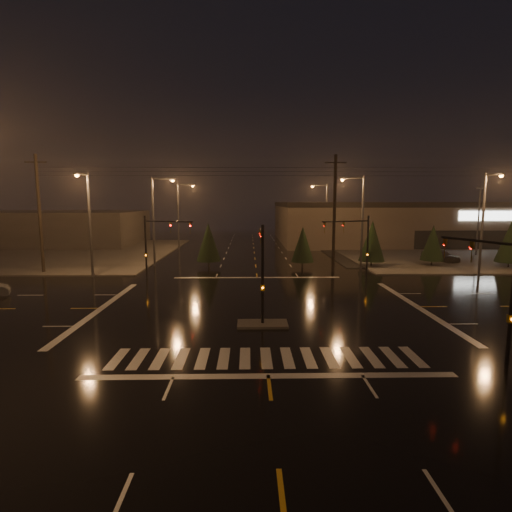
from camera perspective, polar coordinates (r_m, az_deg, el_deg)
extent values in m
plane|color=black|center=(27.97, 0.64, -7.37)|extent=(140.00, 140.00, 0.00)
cube|color=#43403C|center=(65.19, 27.15, 0.55)|extent=(36.00, 36.00, 0.12)
cube|color=#43403C|center=(64.43, -28.00, 0.42)|extent=(36.00, 36.00, 0.12)
cube|color=#43403C|center=(24.11, 0.93, -9.68)|extent=(3.00, 1.60, 0.15)
cube|color=beige|center=(19.43, 1.47, -14.32)|extent=(15.00, 2.60, 0.01)
cube|color=beige|center=(17.60, 1.77, -16.77)|extent=(16.00, 0.50, 0.01)
cube|color=beige|center=(38.69, 0.16, -3.09)|extent=(16.00, 0.50, 0.01)
cube|color=black|center=(66.03, 31.79, 0.30)|extent=(50.00, 24.00, 0.08)
cube|color=brown|center=(81.39, 25.11, 4.39)|extent=(60.00, 28.00, 7.00)
cube|color=black|center=(81.30, 25.25, 6.71)|extent=(60.20, 28.20, 0.80)
cube|color=white|center=(68.96, 30.35, 4.98)|extent=(9.00, 0.20, 1.40)
cube|color=black|center=(69.20, 30.12, 2.01)|extent=(22.00, 0.15, 2.80)
cube|color=#393432|center=(77.12, -27.44, 3.57)|extent=(30.00, 18.00, 5.60)
cylinder|color=black|center=(23.40, 0.95, -2.84)|extent=(0.18, 0.18, 6.00)
cylinder|color=black|center=(25.31, 0.78, 3.68)|extent=(0.12, 4.50, 0.12)
imported|color=#594707|center=(27.34, 0.64, 3.88)|extent=(0.16, 0.20, 1.00)
cube|color=#594707|center=(23.54, 0.95, -4.51)|extent=(0.25, 0.18, 0.35)
cylinder|color=black|center=(39.39, 15.63, 1.22)|extent=(0.18, 0.18, 6.00)
cylinder|color=black|center=(37.76, 12.71, 4.85)|extent=(4.74, 1.82, 0.12)
imported|color=#594707|center=(36.56, 9.77, 4.76)|extent=(0.24, 0.22, 1.00)
cube|color=#594707|center=(39.48, 15.59, 0.21)|extent=(0.25, 0.18, 0.35)
cylinder|color=black|center=(38.95, -15.46, 1.16)|extent=(0.18, 0.18, 6.00)
cylinder|color=black|center=(37.40, -12.43, 4.84)|extent=(4.74, 1.82, 0.12)
imported|color=#594707|center=(36.29, -9.37, 4.75)|extent=(0.24, 0.22, 1.00)
cube|color=#594707|center=(39.04, -15.43, 0.14)|extent=(0.25, 0.18, 0.35)
cylinder|color=black|center=(20.46, 32.73, -5.65)|extent=(0.18, 0.18, 6.00)
cylinder|color=black|center=(21.30, 28.90, 1.92)|extent=(1.48, 3.80, 0.12)
imported|color=#594707|center=(22.50, 25.40, 2.28)|extent=(0.22, 0.24, 1.00)
cube|color=#594707|center=(20.62, 32.58, -7.55)|extent=(0.25, 0.18, 0.35)
cylinder|color=#38383A|center=(46.29, -14.46, 4.69)|extent=(0.24, 0.24, 10.00)
cylinder|color=#38383A|center=(46.04, -13.19, 10.69)|extent=(2.40, 0.14, 0.14)
cube|color=#38383A|center=(45.82, -11.82, 10.69)|extent=(0.70, 0.30, 0.18)
sphere|color=orange|center=(45.82, -11.82, 10.52)|extent=(0.32, 0.32, 0.32)
cylinder|color=#38383A|center=(61.96, -11.06, 5.52)|extent=(0.24, 0.24, 10.00)
cylinder|color=#38383A|center=(61.77, -10.06, 9.99)|extent=(2.40, 0.14, 0.14)
cube|color=#38383A|center=(61.61, -9.03, 9.98)|extent=(0.70, 0.30, 0.18)
sphere|color=orange|center=(61.60, -9.03, 9.85)|extent=(0.32, 0.32, 0.32)
cylinder|color=#38383A|center=(44.78, 14.94, 4.58)|extent=(0.24, 0.24, 10.00)
cylinder|color=#38383A|center=(44.47, 13.65, 10.79)|extent=(2.40, 0.14, 0.14)
cube|color=#38383A|center=(44.20, 12.24, 10.79)|extent=(0.70, 0.30, 0.18)
sphere|color=orange|center=(44.20, 12.24, 10.62)|extent=(0.32, 0.32, 0.32)
cylinder|color=#38383A|center=(64.22, 10.03, 5.62)|extent=(0.24, 0.24, 10.00)
cylinder|color=#38383A|center=(64.01, 9.06, 9.93)|extent=(2.40, 0.14, 0.14)
cube|color=#38383A|center=(63.82, 8.08, 9.92)|extent=(0.70, 0.30, 0.18)
sphere|color=orange|center=(63.82, 8.07, 9.80)|extent=(0.32, 0.32, 0.32)
cylinder|color=#38383A|center=(41.44, -22.63, 4.00)|extent=(0.24, 0.24, 10.00)
cylinder|color=#38383A|center=(40.33, -23.62, 10.69)|extent=(0.14, 2.40, 0.14)
cube|color=#38383A|center=(39.31, -24.23, 10.68)|extent=(0.30, 0.70, 0.18)
sphere|color=orange|center=(39.31, -24.22, 10.49)|extent=(0.32, 0.32, 0.32)
cylinder|color=#38383A|center=(44.80, 29.62, 3.82)|extent=(0.24, 0.24, 10.00)
cylinder|color=#38383A|center=(43.78, 30.85, 9.97)|extent=(0.14, 2.40, 0.14)
cube|color=#38383A|center=(42.85, 31.63, 9.92)|extent=(0.30, 0.70, 0.18)
sphere|color=orange|center=(42.84, 31.62, 9.74)|extent=(0.32, 0.32, 0.32)
cylinder|color=black|center=(46.15, -28.52, 5.23)|extent=(0.32, 0.32, 12.00)
cube|color=black|center=(46.30, -28.95, 11.66)|extent=(2.20, 0.12, 0.12)
cylinder|color=black|center=(41.94, 11.12, 5.86)|extent=(0.32, 0.32, 12.00)
cube|color=black|center=(42.10, 11.31, 12.95)|extent=(2.20, 0.12, 0.12)
cylinder|color=black|center=(46.72, 16.13, -1.08)|extent=(0.18, 0.18, 0.70)
cone|color=black|center=(46.41, 16.25, 2.10)|extent=(2.89, 2.89, 4.51)
cylinder|color=black|center=(49.51, 23.79, -0.95)|extent=(0.18, 0.18, 0.70)
cone|color=black|center=(49.23, 23.94, 1.76)|extent=(2.56, 2.56, 4.01)
cylinder|color=black|center=(52.08, 32.37, -1.10)|extent=(0.18, 0.18, 0.70)
cone|color=black|center=(51.80, 32.59, 1.79)|extent=(2.94, 2.94, 4.60)
cylinder|color=black|center=(45.06, -6.76, -1.15)|extent=(0.18, 0.18, 0.70)
cone|color=black|center=(44.74, -6.81, 2.01)|extent=(2.74, 2.74, 4.28)
cylinder|color=black|center=(44.53, 6.63, -1.25)|extent=(0.18, 0.18, 0.70)
cone|color=black|center=(44.22, 6.68, 1.69)|extent=(2.49, 2.49, 3.90)
imported|color=black|center=(53.40, 24.84, 0.05)|extent=(3.92, 4.87, 1.56)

